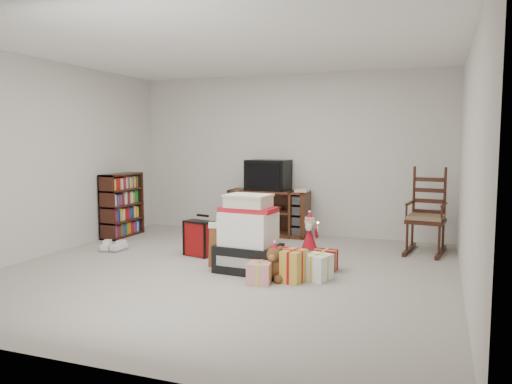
{
  "coord_description": "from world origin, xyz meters",
  "views": [
    {
      "loc": [
        2.25,
        -5.06,
        1.47
      ],
      "look_at": [
        0.15,
        0.6,
        0.85
      ],
      "focal_mm": 35.0,
      "sensor_mm": 36.0,
      "label": 1
    }
  ],
  "objects_px": {
    "santa_figurine": "(309,238)",
    "gift_pile": "(248,239)",
    "tv_stand": "(269,213)",
    "sneaker_pair": "(113,247)",
    "rocking_chair": "(426,222)",
    "red_suitcase": "(199,238)",
    "mrs_claus_figurine": "(240,235)",
    "bookshelf": "(122,206)",
    "teddy_bear": "(275,265)",
    "crt_television": "(268,175)",
    "gift_cluster": "(297,265)"
  },
  "relations": [
    {
      "from": "santa_figurine",
      "to": "gift_pile",
      "type": "bearing_deg",
      "value": -111.7
    },
    {
      "from": "tv_stand",
      "to": "sneaker_pair",
      "type": "height_order",
      "value": "tv_stand"
    },
    {
      "from": "tv_stand",
      "to": "rocking_chair",
      "type": "xyz_separation_m",
      "value": [
        2.34,
        -0.43,
        0.05
      ]
    },
    {
      "from": "red_suitcase",
      "to": "mrs_claus_figurine",
      "type": "xyz_separation_m",
      "value": [
        0.4,
        0.41,
        -0.01
      ]
    },
    {
      "from": "santa_figurine",
      "to": "sneaker_pair",
      "type": "distance_m",
      "value": 2.63
    },
    {
      "from": "sneaker_pair",
      "to": "gift_pile",
      "type": "bearing_deg",
      "value": -22.69
    },
    {
      "from": "gift_pile",
      "to": "santa_figurine",
      "type": "height_order",
      "value": "gift_pile"
    },
    {
      "from": "red_suitcase",
      "to": "mrs_claus_figurine",
      "type": "height_order",
      "value": "mrs_claus_figurine"
    },
    {
      "from": "tv_stand",
      "to": "bookshelf",
      "type": "height_order",
      "value": "bookshelf"
    },
    {
      "from": "tv_stand",
      "to": "santa_figurine",
      "type": "xyz_separation_m",
      "value": [
        0.93,
        -1.08,
        -0.14
      ]
    },
    {
      "from": "gift_pile",
      "to": "red_suitcase",
      "type": "xyz_separation_m",
      "value": [
        -0.87,
        0.48,
        -0.14
      ]
    },
    {
      "from": "rocking_chair",
      "to": "teddy_bear",
      "type": "height_order",
      "value": "rocking_chair"
    },
    {
      "from": "gift_pile",
      "to": "crt_television",
      "type": "height_order",
      "value": "crt_television"
    },
    {
      "from": "bookshelf",
      "to": "mrs_claus_figurine",
      "type": "height_order",
      "value": "bookshelf"
    },
    {
      "from": "gift_pile",
      "to": "mrs_claus_figurine",
      "type": "distance_m",
      "value": 1.02
    },
    {
      "from": "teddy_bear",
      "to": "sneaker_pair",
      "type": "bearing_deg",
      "value": 166.6
    },
    {
      "from": "tv_stand",
      "to": "santa_figurine",
      "type": "height_order",
      "value": "tv_stand"
    },
    {
      "from": "tv_stand",
      "to": "santa_figurine",
      "type": "bearing_deg",
      "value": -49.25
    },
    {
      "from": "tv_stand",
      "to": "gift_cluster",
      "type": "xyz_separation_m",
      "value": [
        1.07,
        -2.19,
        -0.23
      ]
    },
    {
      "from": "tv_stand",
      "to": "red_suitcase",
      "type": "relative_size",
      "value": 2.32
    },
    {
      "from": "santa_figurine",
      "to": "mrs_claus_figurine",
      "type": "height_order",
      "value": "mrs_claus_figurine"
    },
    {
      "from": "red_suitcase",
      "to": "crt_television",
      "type": "height_order",
      "value": "crt_television"
    },
    {
      "from": "gift_cluster",
      "to": "rocking_chair",
      "type": "bearing_deg",
      "value": 54.3
    },
    {
      "from": "gift_pile",
      "to": "crt_television",
      "type": "bearing_deg",
      "value": 108.13
    },
    {
      "from": "teddy_bear",
      "to": "red_suitcase",
      "type": "bearing_deg",
      "value": 150.24
    },
    {
      "from": "tv_stand",
      "to": "crt_television",
      "type": "bearing_deg",
      "value": 139.92
    },
    {
      "from": "bookshelf",
      "to": "rocking_chair",
      "type": "relative_size",
      "value": 0.83
    },
    {
      "from": "red_suitcase",
      "to": "gift_cluster",
      "type": "height_order",
      "value": "red_suitcase"
    },
    {
      "from": "gift_pile",
      "to": "santa_figurine",
      "type": "bearing_deg",
      "value": 73.18
    },
    {
      "from": "tv_stand",
      "to": "teddy_bear",
      "type": "distance_m",
      "value": 2.56
    },
    {
      "from": "red_suitcase",
      "to": "crt_television",
      "type": "distance_m",
      "value": 1.87
    },
    {
      "from": "bookshelf",
      "to": "mrs_claus_figurine",
      "type": "relative_size",
      "value": 1.68
    },
    {
      "from": "rocking_chair",
      "to": "gift_pile",
      "type": "bearing_deg",
      "value": -129.28
    },
    {
      "from": "gift_pile",
      "to": "sneaker_pair",
      "type": "height_order",
      "value": "gift_pile"
    },
    {
      "from": "crt_television",
      "to": "teddy_bear",
      "type": "bearing_deg",
      "value": -67.17
    },
    {
      "from": "red_suitcase",
      "to": "crt_television",
      "type": "relative_size",
      "value": 0.81
    },
    {
      "from": "gift_pile",
      "to": "rocking_chair",
      "type": "bearing_deg",
      "value": 48.17
    },
    {
      "from": "tv_stand",
      "to": "red_suitcase",
      "type": "height_order",
      "value": "tv_stand"
    },
    {
      "from": "gift_pile",
      "to": "teddy_bear",
      "type": "relative_size",
      "value": 2.36
    },
    {
      "from": "rocking_chair",
      "to": "gift_cluster",
      "type": "xyz_separation_m",
      "value": [
        -1.27,
        -1.77,
        -0.27
      ]
    },
    {
      "from": "rocking_chair",
      "to": "gift_pile",
      "type": "distance_m",
      "value": 2.53
    },
    {
      "from": "sneaker_pair",
      "to": "crt_television",
      "type": "xyz_separation_m",
      "value": [
        1.58,
        1.82,
        0.89
      ]
    },
    {
      "from": "teddy_bear",
      "to": "crt_television",
      "type": "relative_size",
      "value": 0.55
    },
    {
      "from": "santa_figurine",
      "to": "crt_television",
      "type": "bearing_deg",
      "value": 130.8
    },
    {
      "from": "mrs_claus_figurine",
      "to": "rocking_chair",
      "type": "bearing_deg",
      "value": 20.11
    },
    {
      "from": "bookshelf",
      "to": "teddy_bear",
      "type": "relative_size",
      "value": 2.68
    },
    {
      "from": "teddy_bear",
      "to": "tv_stand",
      "type": "bearing_deg",
      "value": 110.3
    },
    {
      "from": "mrs_claus_figurine",
      "to": "crt_television",
      "type": "distance_m",
      "value": 1.47
    },
    {
      "from": "tv_stand",
      "to": "mrs_claus_figurine",
      "type": "height_order",
      "value": "tv_stand"
    },
    {
      "from": "red_suitcase",
      "to": "gift_cluster",
      "type": "xyz_separation_m",
      "value": [
        1.44,
        -0.52,
        -0.1
      ]
    }
  ]
}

